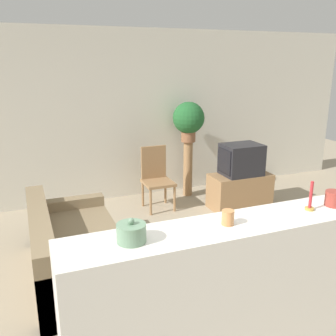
{
  "coord_description": "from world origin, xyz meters",
  "views": [
    {
      "loc": [
        -1.27,
        -2.41,
        2.21
      ],
      "look_at": [
        0.47,
        1.97,
        0.85
      ],
      "focal_mm": 40.0,
      "sensor_mm": 36.0,
      "label": 1
    }
  ],
  "objects_px": {
    "couch": "(74,250)",
    "potted_plant": "(189,119)",
    "decorative_bowl": "(131,233)",
    "wooden_chair": "(156,176)",
    "television": "(241,160)"
  },
  "relations": [
    {
      "from": "decorative_bowl",
      "to": "television",
      "type": "bearing_deg",
      "value": 46.34
    },
    {
      "from": "couch",
      "to": "wooden_chair",
      "type": "bearing_deg",
      "value": 44.9
    },
    {
      "from": "couch",
      "to": "wooden_chair",
      "type": "height_order",
      "value": "wooden_chair"
    },
    {
      "from": "couch",
      "to": "potted_plant",
      "type": "distance_m",
      "value": 2.97
    },
    {
      "from": "couch",
      "to": "potted_plant",
      "type": "xyz_separation_m",
      "value": [
        2.14,
        1.77,
        1.04
      ]
    },
    {
      "from": "potted_plant",
      "to": "television",
      "type": "bearing_deg",
      "value": -57.62
    },
    {
      "from": "couch",
      "to": "decorative_bowl",
      "type": "bearing_deg",
      "value": -83.18
    },
    {
      "from": "wooden_chair",
      "to": "potted_plant",
      "type": "bearing_deg",
      "value": 24.94
    },
    {
      "from": "potted_plant",
      "to": "decorative_bowl",
      "type": "height_order",
      "value": "potted_plant"
    },
    {
      "from": "television",
      "to": "wooden_chair",
      "type": "xyz_separation_m",
      "value": [
        -1.19,
        0.49,
        -0.26
      ]
    },
    {
      "from": "television",
      "to": "decorative_bowl",
      "type": "distance_m",
      "value": 3.58
    },
    {
      "from": "television",
      "to": "potted_plant",
      "type": "distance_m",
      "value": 1.09
    },
    {
      "from": "television",
      "to": "wooden_chair",
      "type": "bearing_deg",
      "value": 157.53
    },
    {
      "from": "couch",
      "to": "potted_plant",
      "type": "relative_size",
      "value": 2.86
    },
    {
      "from": "wooden_chair",
      "to": "potted_plant",
      "type": "relative_size",
      "value": 1.47
    }
  ]
}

